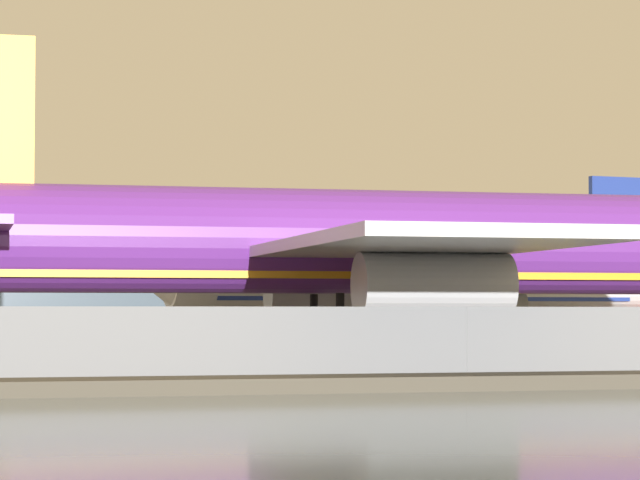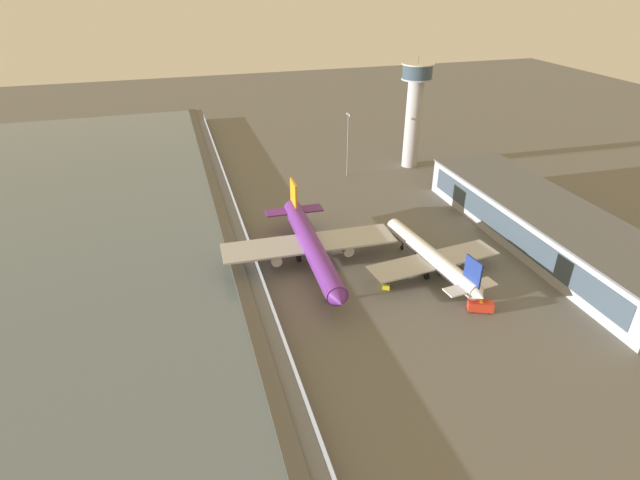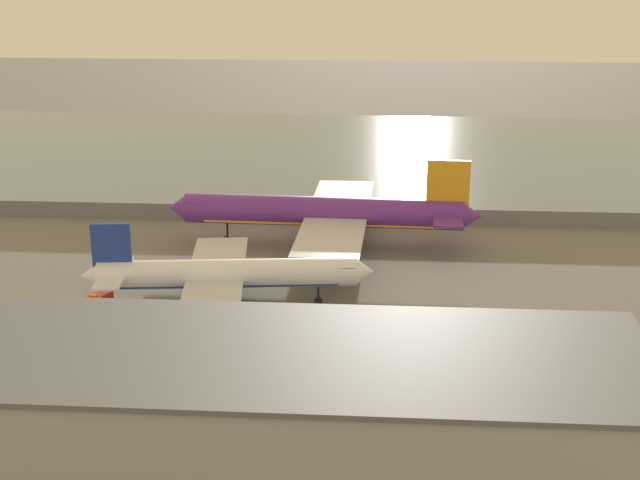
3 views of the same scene
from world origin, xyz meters
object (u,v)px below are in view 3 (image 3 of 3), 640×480
at_px(ops_van, 95,303).
at_px(baggage_tug, 222,269).
at_px(cargo_jet_purple, 327,213).
at_px(passenger_jet_white, 224,275).

bearing_deg(ops_van, baggage_tug, -132.22).
bearing_deg(baggage_tug, ops_van, 47.78).
bearing_deg(cargo_jet_purple, ops_van, 45.66).
bearing_deg(cargo_jet_purple, passenger_jet_white, 65.36).
distance_m(passenger_jet_white, baggage_tug, 12.93).
bearing_deg(ops_van, cargo_jet_purple, -134.34).
xyz_separation_m(cargo_jet_purple, baggage_tug, (14.46, 13.71, -4.71)).
height_order(baggage_tug, ops_van, ops_van).
height_order(passenger_jet_white, baggage_tug, passenger_jet_white).
distance_m(baggage_tug, ops_van, 20.56).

